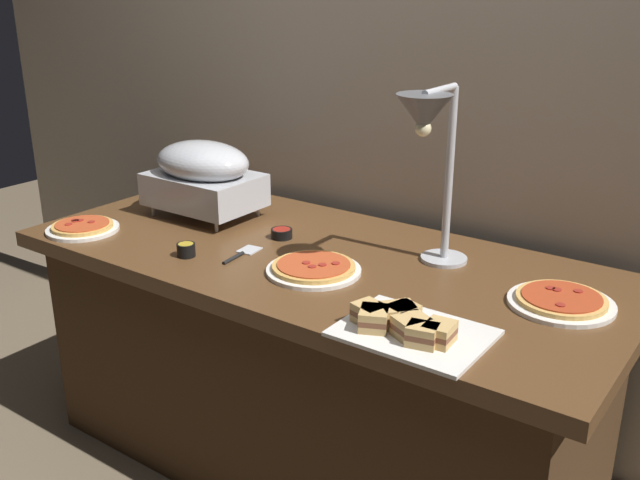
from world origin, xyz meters
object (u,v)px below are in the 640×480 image
at_px(pizza_plate_front, 561,301).
at_px(pizza_plate_center, 314,268).
at_px(sauce_cup_near, 186,249).
at_px(serving_spatula, 242,254).
at_px(sauce_cup_far, 282,233).
at_px(sandwich_platter, 405,326).
at_px(pizza_plate_raised_stand, 83,227).
at_px(chafing_dish, 203,175).
at_px(heat_lamp, 429,133).

height_order(pizza_plate_front, pizza_plate_center, same).
height_order(sauce_cup_near, serving_spatula, sauce_cup_near).
bearing_deg(sauce_cup_far, sandwich_platter, -28.61).
xyz_separation_m(pizza_plate_front, sandwich_platter, (-0.25, -0.38, 0.01)).
bearing_deg(sauce_cup_far, pizza_plate_front, 1.17).
bearing_deg(serving_spatula, pizza_plate_center, 3.12).
xyz_separation_m(pizza_plate_center, pizza_plate_raised_stand, (-0.85, -0.16, -0.00)).
bearing_deg(chafing_dish, pizza_plate_front, -0.36).
relative_size(pizza_plate_center, sauce_cup_far, 3.93).
relative_size(chafing_dish, sandwich_platter, 1.10).
distance_m(chafing_dish, pizza_plate_center, 0.67).
height_order(sauce_cup_near, sauce_cup_far, sauce_cup_near).
xyz_separation_m(chafing_dish, sauce_cup_far, (0.37, -0.03, -0.13)).
height_order(chafing_dish, sauce_cup_near, chafing_dish).
xyz_separation_m(chafing_dish, serving_spatula, (0.36, -0.22, -0.15)).
relative_size(sauce_cup_far, serving_spatula, 0.41).
xyz_separation_m(pizza_plate_center, sauce_cup_far, (-0.26, 0.18, 0.00)).
bearing_deg(sauce_cup_near, sandwich_platter, -4.50).
relative_size(pizza_plate_raised_stand, sandwich_platter, 0.68).
bearing_deg(chafing_dish, sauce_cup_near, -54.34).
relative_size(pizza_plate_raised_stand, serving_spatula, 1.39).
bearing_deg(pizza_plate_front, serving_spatula, -167.14).
distance_m(pizza_plate_center, pizza_plate_raised_stand, 0.86).
bearing_deg(sandwich_platter, heat_lamp, 112.14).
bearing_deg(serving_spatula, sauce_cup_far, 88.37).
bearing_deg(sauce_cup_near, pizza_plate_raised_stand, -175.34).
xyz_separation_m(chafing_dish, sandwich_platter, (1.03, -0.39, -0.13)).
height_order(heat_lamp, pizza_plate_center, heat_lamp).
height_order(pizza_plate_center, pizza_plate_raised_stand, same).
distance_m(sandwich_platter, serving_spatula, 0.69).
height_order(heat_lamp, sauce_cup_far, heat_lamp).
bearing_deg(heat_lamp, pizza_plate_center, -148.49).
relative_size(chafing_dish, sauce_cup_near, 6.83).
height_order(chafing_dish, serving_spatula, chafing_dish).
relative_size(sauce_cup_near, serving_spatula, 0.33).
xyz_separation_m(pizza_plate_front, pizza_plate_raised_stand, (-1.50, -0.36, 0.00)).
bearing_deg(heat_lamp, pizza_plate_front, 4.88).
distance_m(pizza_plate_center, sandwich_platter, 0.45).
distance_m(pizza_plate_center, sauce_cup_near, 0.41).
xyz_separation_m(pizza_plate_front, sauce_cup_near, (-1.05, -0.32, 0.01)).
bearing_deg(sandwich_platter, pizza_plate_front, 56.74).
bearing_deg(sauce_cup_near, pizza_plate_front, 16.86).
distance_m(pizza_plate_raised_stand, sauce_cup_far, 0.68).
bearing_deg(pizza_plate_front, heat_lamp, -175.12).
xyz_separation_m(chafing_dish, pizza_plate_front, (1.28, -0.01, -0.14)).
height_order(pizza_plate_center, serving_spatula, pizza_plate_center).
bearing_deg(chafing_dish, sandwich_platter, -20.63).
bearing_deg(serving_spatula, sandwich_platter, -14.34).
bearing_deg(sauce_cup_near, pizza_plate_center, 17.29).
bearing_deg(serving_spatula, pizza_plate_front, 12.86).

